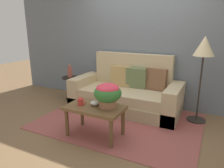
{
  "coord_description": "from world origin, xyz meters",
  "views": [
    {
      "loc": [
        1.41,
        -3.08,
        1.64
      ],
      "look_at": [
        -0.13,
        0.01,
        0.68
      ],
      "focal_mm": 33.92,
      "sensor_mm": 36.0,
      "label": 1
    }
  ],
  "objects_px": {
    "snack_bowl": "(95,103)",
    "couch": "(127,93)",
    "side_table": "(70,84)",
    "potted_plant": "(108,93)",
    "coffee_mug": "(81,102)",
    "coffee_table": "(95,111)",
    "table_vase": "(70,72)",
    "floor_lamp": "(204,53)"
  },
  "relations": [
    {
      "from": "snack_bowl",
      "to": "couch",
      "type": "bearing_deg",
      "value": 88.58
    },
    {
      "from": "side_table",
      "to": "potted_plant",
      "type": "distance_m",
      "value": 1.92
    },
    {
      "from": "side_table",
      "to": "snack_bowl",
      "type": "relative_size",
      "value": 3.79
    },
    {
      "from": "coffee_mug",
      "to": "snack_bowl",
      "type": "distance_m",
      "value": 0.22
    },
    {
      "from": "couch",
      "to": "coffee_table",
      "type": "relative_size",
      "value": 2.45
    },
    {
      "from": "coffee_mug",
      "to": "table_vase",
      "type": "xyz_separation_m",
      "value": [
        -1.12,
        1.22,
        0.11
      ]
    },
    {
      "from": "couch",
      "to": "snack_bowl",
      "type": "relative_size",
      "value": 15.26
    },
    {
      "from": "snack_bowl",
      "to": "coffee_mug",
      "type": "bearing_deg",
      "value": -156.59
    },
    {
      "from": "snack_bowl",
      "to": "table_vase",
      "type": "height_order",
      "value": "table_vase"
    },
    {
      "from": "side_table",
      "to": "snack_bowl",
      "type": "bearing_deg",
      "value": -40.63
    },
    {
      "from": "potted_plant",
      "to": "table_vase",
      "type": "xyz_separation_m",
      "value": [
        -1.52,
        1.11,
        -0.05
      ]
    },
    {
      "from": "floor_lamp",
      "to": "snack_bowl",
      "type": "bearing_deg",
      "value": -138.46
    },
    {
      "from": "coffee_mug",
      "to": "snack_bowl",
      "type": "height_order",
      "value": "coffee_mug"
    },
    {
      "from": "coffee_table",
      "to": "potted_plant",
      "type": "xyz_separation_m",
      "value": [
        0.19,
        0.07,
        0.29
      ]
    },
    {
      "from": "coffee_mug",
      "to": "potted_plant",
      "type": "bearing_deg",
      "value": 15.49
    },
    {
      "from": "coffee_table",
      "to": "coffee_mug",
      "type": "distance_m",
      "value": 0.26
    },
    {
      "from": "coffee_mug",
      "to": "snack_bowl",
      "type": "bearing_deg",
      "value": 23.41
    },
    {
      "from": "couch",
      "to": "coffee_table",
      "type": "height_order",
      "value": "couch"
    },
    {
      "from": "coffee_table",
      "to": "coffee_mug",
      "type": "bearing_deg",
      "value": -167.92
    },
    {
      "from": "coffee_table",
      "to": "coffee_mug",
      "type": "relative_size",
      "value": 6.48
    },
    {
      "from": "potted_plant",
      "to": "couch",
      "type": "bearing_deg",
      "value": 98.56
    },
    {
      "from": "side_table",
      "to": "table_vase",
      "type": "bearing_deg",
      "value": -18.8
    },
    {
      "from": "side_table",
      "to": "potted_plant",
      "type": "relative_size",
      "value": 1.31
    },
    {
      "from": "couch",
      "to": "coffee_mug",
      "type": "height_order",
      "value": "couch"
    },
    {
      "from": "couch",
      "to": "potted_plant",
      "type": "height_order",
      "value": "couch"
    },
    {
      "from": "couch",
      "to": "potted_plant",
      "type": "bearing_deg",
      "value": -81.44
    },
    {
      "from": "floor_lamp",
      "to": "coffee_mug",
      "type": "xyz_separation_m",
      "value": [
        -1.56,
        -1.29,
        -0.67
      ]
    },
    {
      "from": "potted_plant",
      "to": "table_vase",
      "type": "distance_m",
      "value": 1.88
    },
    {
      "from": "potted_plant",
      "to": "coffee_table",
      "type": "bearing_deg",
      "value": -160.66
    },
    {
      "from": "coffee_table",
      "to": "potted_plant",
      "type": "relative_size",
      "value": 2.16
    },
    {
      "from": "floor_lamp",
      "to": "table_vase",
      "type": "distance_m",
      "value": 2.74
    },
    {
      "from": "floor_lamp",
      "to": "table_vase",
      "type": "height_order",
      "value": "floor_lamp"
    },
    {
      "from": "coffee_table",
      "to": "coffee_mug",
      "type": "xyz_separation_m",
      "value": [
        -0.22,
        -0.05,
        0.13
      ]
    },
    {
      "from": "couch",
      "to": "side_table",
      "type": "bearing_deg",
      "value": -177.73
    },
    {
      "from": "coffee_table",
      "to": "floor_lamp",
      "type": "relative_size",
      "value": 0.58
    },
    {
      "from": "couch",
      "to": "coffee_table",
      "type": "distance_m",
      "value": 1.23
    },
    {
      "from": "floor_lamp",
      "to": "table_vase",
      "type": "bearing_deg",
      "value": -178.54
    },
    {
      "from": "snack_bowl",
      "to": "floor_lamp",
      "type": "bearing_deg",
      "value": 41.54
    },
    {
      "from": "potted_plant",
      "to": "table_vase",
      "type": "bearing_deg",
      "value": 143.96
    },
    {
      "from": "side_table",
      "to": "potted_plant",
      "type": "height_order",
      "value": "potted_plant"
    },
    {
      "from": "coffee_table",
      "to": "potted_plant",
      "type": "bearing_deg",
      "value": 19.34
    },
    {
      "from": "side_table",
      "to": "potted_plant",
      "type": "xyz_separation_m",
      "value": [
        1.53,
        -1.11,
        0.33
      ]
    }
  ]
}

